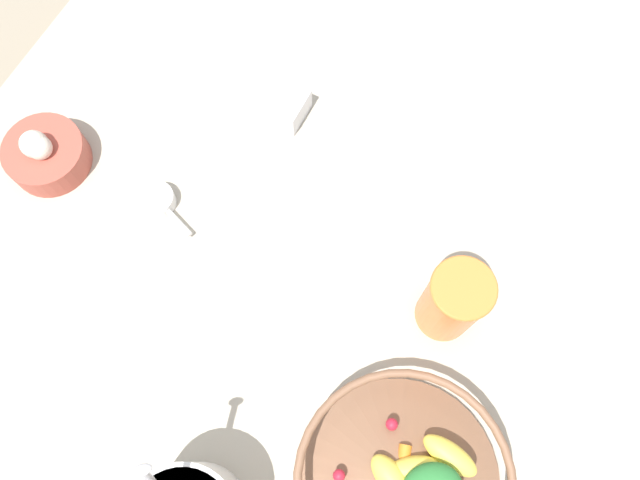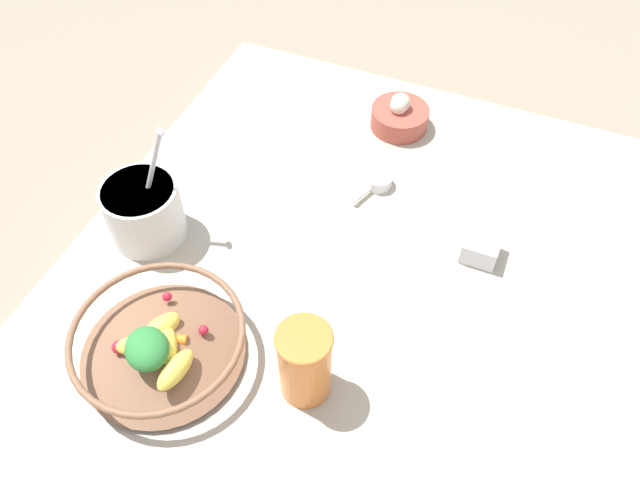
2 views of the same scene
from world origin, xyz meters
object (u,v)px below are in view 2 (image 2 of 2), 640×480
yogurt_tub (144,209)px  garlic_bowl (400,116)px  drinking_cup (305,362)px  spice_jar (481,248)px  fruit_bowl (159,343)px

yogurt_tub → garlic_bowl: yogurt_tub is taller
drinking_cup → spice_jar: size_ratio=2.37×
fruit_bowl → yogurt_tub: (-0.20, -0.15, 0.02)m
drinking_cup → garlic_bowl: size_ratio=1.21×
drinking_cup → fruit_bowl: bearing=-80.2°
fruit_bowl → spice_jar: bearing=133.3°
drinking_cup → garlic_bowl: bearing=-175.1°
fruit_bowl → garlic_bowl: fruit_bowl is taller
garlic_bowl → spice_jar: bearing=40.8°
fruit_bowl → yogurt_tub: bearing=-143.2°
drinking_cup → garlic_bowl: drinking_cup is taller
drinking_cup → spice_jar: (-0.32, 0.17, -0.05)m
garlic_bowl → drinking_cup: bearing=4.9°
drinking_cup → yogurt_tub: bearing=-114.1°
spice_jar → drinking_cup: bearing=-28.0°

